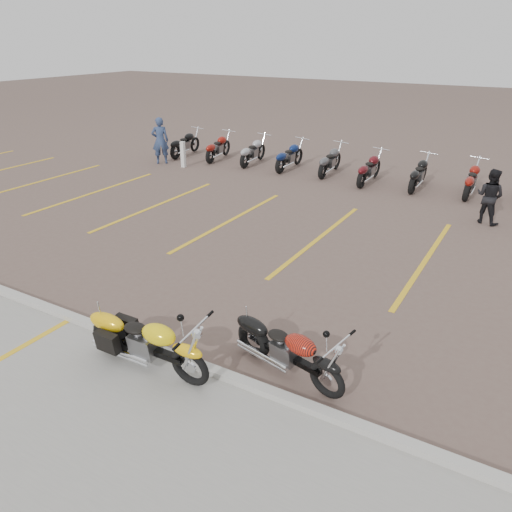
% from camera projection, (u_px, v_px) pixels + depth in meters
% --- Properties ---
extents(ground, '(100.00, 100.00, 0.00)m').
position_uv_depth(ground, '(235.00, 305.00, 9.68)').
color(ground, brown).
rests_on(ground, ground).
extents(concrete_apron, '(60.00, 5.00, 0.01)m').
position_uv_depth(concrete_apron, '(38.00, 461.00, 6.13)').
color(concrete_apron, '#9E9B93').
rests_on(concrete_apron, ground).
extents(curb, '(60.00, 0.18, 0.12)m').
position_uv_depth(curb, '(169.00, 354.00, 8.08)').
color(curb, '#ADAAA3').
rests_on(curb, ground).
extents(parking_stripes, '(38.00, 5.50, 0.01)m').
position_uv_depth(parking_stripes, '(319.00, 238.00, 12.83)').
color(parking_stripes, gold).
rests_on(parking_stripes, ground).
extents(yellow_cruiser, '(2.26, 0.33, 0.93)m').
position_uv_depth(yellow_cruiser, '(147.00, 343.00, 7.67)').
color(yellow_cruiser, black).
rests_on(yellow_cruiser, ground).
extents(flame_cruiser, '(2.06, 0.63, 0.86)m').
position_uv_depth(flame_cruiser, '(287.00, 350.00, 7.55)').
color(flame_cruiser, black).
rests_on(flame_cruiser, ground).
extents(person_a, '(0.79, 0.77, 1.84)m').
position_uv_depth(person_a, '(160.00, 141.00, 19.95)').
color(person_a, navy).
rests_on(person_a, ground).
extents(person_b, '(0.89, 0.79, 1.53)m').
position_uv_depth(person_b, '(490.00, 196.00, 13.60)').
color(person_b, black).
rests_on(person_b, ground).
extents(bollard, '(0.16, 0.16, 1.00)m').
position_uv_depth(bollard, '(183.00, 155.00, 19.53)').
color(bollard, silver).
rests_on(bollard, ground).
extents(bg_bike_row, '(20.60, 2.05, 1.10)m').
position_uv_depth(bg_bike_row, '(418.00, 173.00, 16.75)').
color(bg_bike_row, black).
rests_on(bg_bike_row, ground).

